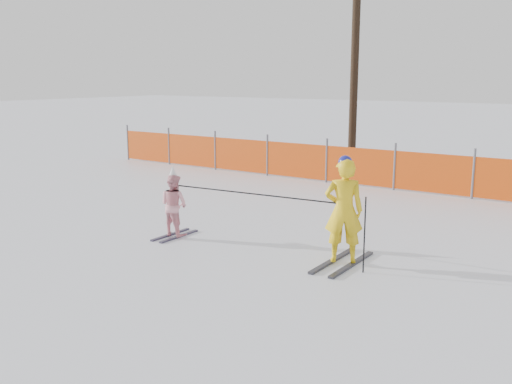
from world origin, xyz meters
TOP-DOWN VIEW (x-y plane):
  - ground at (0.00, 0.00)m, footprint 120.00×120.00m
  - adult at (1.64, 0.56)m, footprint 0.73×1.50m
  - child at (-1.68, 0.24)m, footprint 0.57×1.01m
  - ski_poles at (0.56, 0.39)m, footprint 3.65×0.32m
  - safety_fence at (-1.64, 6.84)m, footprint 16.62×0.06m

SIDE VIEW (x-z plane):
  - ground at x=0.00m, z-range 0.00..0.00m
  - safety_fence at x=-1.64m, z-range -0.07..1.18m
  - child at x=-1.68m, z-range -0.06..1.29m
  - adult at x=1.64m, z-range 0.00..1.75m
  - ski_poles at x=0.56m, z-range 0.28..1.47m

